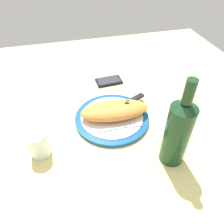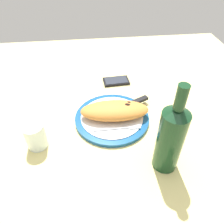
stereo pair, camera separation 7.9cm
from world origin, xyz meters
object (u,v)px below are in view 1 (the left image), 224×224
Objects in this scene: fork at (124,127)px; plate at (112,118)px; water_glass at (39,145)px; wine_bottle at (178,132)px; calzone at (115,111)px; knife at (129,103)px; smartphone at (109,81)px.

plate is at bearing 110.52° from fork.
water_glass is 41.94cm from wine_bottle.
calzone is 25.65cm from wine_bottle.
water_glass is at bearing -174.06° from fork.
wine_bottle is (11.09, -14.91, 9.88)cm from fork.
calzone is 9.59cm from knife.
smartphone is (4.81, 24.75, -0.25)cm from plate.
plate is 27.73cm from wine_bottle.
calzone reaches higher than fork.
water_glass is at bearing -156.18° from knife.
fork is at bearing 126.62° from wine_bottle.
wine_bottle reaches higher than fork.
water_glass is at bearing -159.65° from plate.
calzone is 1.19× the size of knife.
calzone is 0.87× the size of wine_bottle.
plate is 27.70cm from water_glass.
calzone is 28.33cm from water_glass.
calzone reaches higher than smartphone.
water_glass is (-26.82, -9.10, -0.55)cm from calzone.
water_glass is 0.30× the size of wine_bottle.
water_glass reaches higher than smartphone.
knife reaches higher than plate.
knife is 37.25cm from water_glass.
smartphone is 1.37× the size of water_glass.
smartphone is 0.41× the size of wine_bottle.
wine_bottle is at bearing -57.80° from plate.
calzone is 1.53× the size of fork.
water_glass is (-25.82, -9.58, 2.97)cm from plate.
fork is at bearing -76.41° from calzone.
plate is at bearing 20.35° from water_glass.
knife is at bearing -79.97° from smartphone.
water_glass reaches higher than knife.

